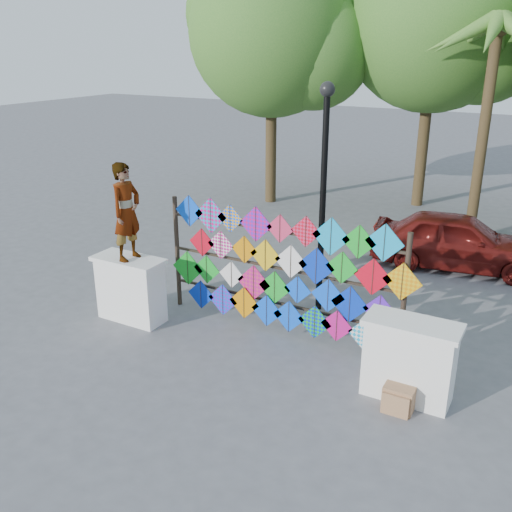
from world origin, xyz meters
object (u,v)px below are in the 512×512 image
object	(u,v)px
vendor_woman	(126,212)
sedan	(458,241)
lamppost	(324,179)
kite_rack	(283,273)

from	to	relation	value
vendor_woman	sedan	world-z (taller)	vendor_woman
vendor_woman	lamppost	bearing A→B (deg)	-52.74
kite_rack	sedan	size ratio (longest dim) A/B	1.24
kite_rack	vendor_woman	size ratio (longest dim) A/B	2.71
vendor_woman	sedan	distance (m)	7.85
vendor_woman	kite_rack	bearing A→B (deg)	-71.04
lamppost	kite_rack	bearing A→B (deg)	-97.94
kite_rack	lamppost	xyz separation A→B (m)	(0.18, 1.28, 1.48)
kite_rack	sedan	world-z (taller)	kite_rack
kite_rack	vendor_woman	xyz separation A→B (m)	(-2.77, -0.92, 0.99)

